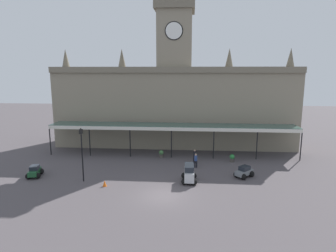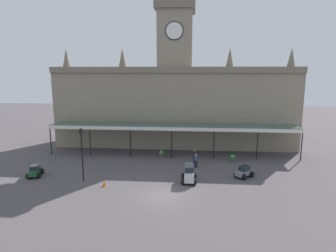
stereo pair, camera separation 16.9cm
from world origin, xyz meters
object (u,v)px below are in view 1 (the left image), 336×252
car_green_sedan (35,172)px  pedestrian_crossing_forecourt (195,156)px  planter_forecourt_centre (161,154)px  pedestrian_beside_cars (196,160)px  planter_near_kerb (232,158)px  car_silver_van (189,174)px  traffic_cone (105,183)px  victorian_lamppost (82,149)px  car_grey_sedan (244,172)px

car_green_sedan → pedestrian_crossing_forecourt: size_ratio=1.32×
pedestrian_crossing_forecourt → planter_forecourt_centre: 4.68m
pedestrian_beside_cars → planter_near_kerb: size_ratio=1.74×
car_silver_van → pedestrian_crossing_forecourt: (0.61, 6.12, 0.10)m
pedestrian_beside_cars → traffic_cone: pedestrian_beside_cars is taller
car_silver_van → planter_near_kerb: car_silver_van is taller
victorian_lamppost → planter_near_kerb: 17.81m
planter_forecourt_centre → planter_near_kerb: 8.90m
car_green_sedan → planter_near_kerb: (21.43, 6.74, -0.01)m
car_green_sedan → planter_near_kerb: 22.47m
car_green_sedan → planter_near_kerb: car_green_sedan is taller
pedestrian_crossing_forecourt → traffic_cone: 11.84m
car_grey_sedan → planter_forecourt_centre: (-9.38, 6.31, -0.01)m
car_green_sedan → pedestrian_beside_cars: 17.49m
car_grey_sedan → traffic_cone: bearing=-165.5°
car_green_sedan → pedestrian_crossing_forecourt: 17.88m
car_grey_sedan → car_silver_van: size_ratio=0.92×
car_silver_van → planter_near_kerb: bearing=53.0°
pedestrian_beside_cars → traffic_cone: size_ratio=2.90×
car_grey_sedan → pedestrian_beside_cars: 5.69m
victorian_lamppost → car_silver_van: bearing=3.8°
planter_near_kerb → victorian_lamppost: bearing=-154.3°
pedestrian_crossing_forecourt → victorian_lamppost: victorian_lamppost is taller
victorian_lamppost → planter_near_kerb: victorian_lamppost is taller
car_grey_sedan → victorian_lamppost: victorian_lamppost is taller
pedestrian_beside_cars → victorian_lamppost: 12.70m
pedestrian_beside_cars → victorian_lamppost: size_ratio=0.30×
car_grey_sedan → car_silver_van: (-5.74, -1.74, 0.30)m
car_grey_sedan → traffic_cone: 14.33m
traffic_cone → pedestrian_beside_cars: bearing=35.1°
pedestrian_beside_cars → car_grey_sedan: bearing=-27.8°
pedestrian_crossing_forecourt → traffic_cone: (-8.74, -7.96, -0.62)m
car_silver_van → planter_forecourt_centre: car_silver_van is taller
pedestrian_crossing_forecourt → pedestrian_beside_cars: (0.11, -1.73, 0.00)m
car_silver_van → planter_forecourt_centre: size_ratio=2.52×
pedestrian_beside_cars → traffic_cone: (-8.85, -6.23, -0.62)m
planter_near_kerb → planter_forecourt_centre: bearing=172.5°
planter_forecourt_centre → pedestrian_crossing_forecourt: bearing=-24.5°
car_silver_van → car_green_sedan: bearing=179.4°
car_green_sedan → traffic_cone: car_green_sedan is taller
car_grey_sedan → pedestrian_crossing_forecourt: pedestrian_crossing_forecourt is taller
car_silver_van → victorian_lamppost: (-10.65, -0.72, 2.56)m
car_grey_sedan → car_green_sedan: size_ratio=1.01×
car_green_sedan → victorian_lamppost: bearing=-8.9°
traffic_cone → planter_near_kerb: size_ratio=0.60×
car_green_sedan → planter_near_kerb: size_ratio=2.29×
car_grey_sedan → pedestrian_beside_cars: pedestrian_beside_cars is taller
car_green_sedan → planter_forecourt_centre: size_ratio=2.29×
pedestrian_crossing_forecourt → victorian_lamppost: (-11.26, -6.84, 2.46)m
planter_forecourt_centre → car_green_sedan: bearing=-147.9°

